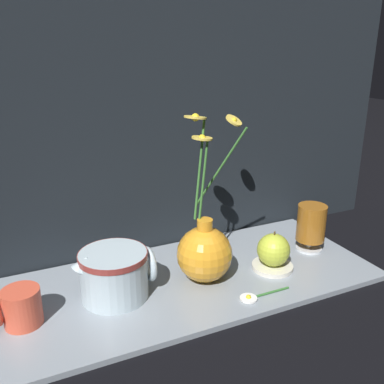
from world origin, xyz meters
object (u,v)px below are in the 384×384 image
Objects in this scene: vase_with_flowers at (205,251)px; tea_glass at (311,224)px; ceramic_pitcher at (115,273)px; orange_fruit at (273,250)px; yellow_mug at (21,307)px.

tea_glass is (0.31, 0.02, 0.00)m from vase_with_flowers.
vase_with_flowers is 0.20m from ceramic_pitcher.
orange_fruit is (-0.14, -0.04, -0.02)m from tea_glass.
tea_glass is (0.50, 0.01, 0.01)m from ceramic_pitcher.
ceramic_pitcher is (-0.20, 0.01, -0.01)m from vase_with_flowers.
vase_with_flowers reaches higher than tea_glass.
vase_with_flowers is 0.31m from tea_glass.
vase_with_flowers is 2.21× the size of ceramic_pitcher.
tea_glass reaches higher than orange_fruit.
tea_glass reaches higher than ceramic_pitcher.
ceramic_pitcher reaches higher than orange_fruit.
vase_with_flowers is 4.34× the size of orange_fruit.
yellow_mug is (-0.38, -0.00, -0.03)m from vase_with_flowers.
ceramic_pitcher is 0.50m from tea_glass.
orange_fruit is (0.54, -0.02, 0.01)m from yellow_mug.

